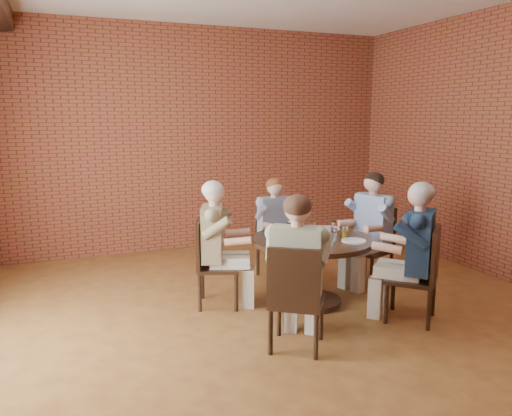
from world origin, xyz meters
name	(u,v)px	position (x,y,z in m)	size (l,w,h in m)	color
floor	(287,334)	(0.00, 0.00, 0.00)	(7.00, 7.00, 0.00)	olive
wall_back	(191,140)	(0.00, 3.50, 1.70)	(7.00, 7.00, 0.00)	brown
dining_table	(312,258)	(0.60, 0.63, 0.53)	(1.32, 1.32, 0.75)	black
chair_a	(374,242)	(1.64, 0.98, 0.52)	(0.57, 0.57, 0.97)	black
diner_a	(370,230)	(1.56, 0.95, 0.69)	(0.56, 0.69, 1.39)	#4771B8
chair_b	(273,239)	(0.59, 1.69, 0.50)	(0.40, 0.40, 0.91)	black
diner_b	(275,229)	(0.59, 1.61, 0.64)	(0.50, 0.61, 1.28)	gray
chair_c	(210,259)	(-0.45, 1.01, 0.52)	(0.57, 0.57, 0.96)	black
diner_c	(218,244)	(-0.37, 0.98, 0.69)	(0.55, 0.68, 1.38)	brown
chair_d	(295,295)	(-0.08, -0.34, 0.52)	(0.64, 0.64, 0.97)	black
diner_d	(297,273)	(-0.03, -0.27, 0.70)	(0.57, 0.70, 1.40)	#BBA993
chair_e	(422,271)	(1.39, -0.21, 0.53)	(0.66, 0.66, 0.98)	black
diner_e	(413,253)	(1.32, -0.14, 0.71)	(0.58, 0.71, 1.42)	#1A2E4A
plate_a	(329,228)	(0.98, 0.95, 0.76)	(0.26, 0.26, 0.01)	white
plate_b	(290,231)	(0.50, 1.00, 0.76)	(0.26, 0.26, 0.01)	white
plate_c	(278,241)	(0.19, 0.63, 0.76)	(0.26, 0.26, 0.01)	white
plate_d	(354,241)	(0.93, 0.33, 0.76)	(0.26, 0.26, 0.01)	white
glass_a	(334,228)	(0.91, 0.70, 0.82)	(0.07, 0.07, 0.14)	white
glass_b	(312,228)	(0.68, 0.78, 0.82)	(0.07, 0.07, 0.14)	white
glass_c	(289,230)	(0.40, 0.82, 0.82)	(0.07, 0.07, 0.14)	white
glass_d	(301,231)	(0.49, 0.69, 0.82)	(0.07, 0.07, 0.14)	white
glass_e	(297,234)	(0.38, 0.58, 0.82)	(0.07, 0.07, 0.14)	white
glass_f	(325,241)	(0.52, 0.21, 0.82)	(0.07, 0.07, 0.14)	white
glass_g	(334,235)	(0.73, 0.41, 0.82)	(0.07, 0.07, 0.14)	white
glass_h	(345,232)	(0.91, 0.48, 0.82)	(0.07, 0.07, 0.14)	white
smartphone	(348,237)	(0.98, 0.51, 0.75)	(0.08, 0.15, 0.01)	black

